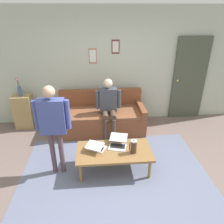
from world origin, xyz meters
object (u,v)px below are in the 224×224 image
laptop_left (96,147)px  side_shelf (24,112)px  couch (101,117)px  laptop_center (118,143)px  interior_door (189,79)px  coffee_table (114,152)px  person_standing (53,121)px  flower_vase (19,90)px  person_seated (108,105)px  french_press (134,146)px

laptop_left → side_shelf: side_shelf is taller
couch → laptop_center: 1.34m
interior_door → coffee_table: interior_door is taller
laptop_left → side_shelf: bearing=-44.2°
laptop_center → person_standing: 1.19m
side_shelf → person_standing: size_ratio=0.51×
side_shelf → interior_door: bearing=-177.0°
side_shelf → laptop_center: bearing=142.9°
interior_door → flower_vase: interior_door is taller
couch → flower_vase: 1.96m
couch → laptop_center: couch is taller
laptop_left → person_seated: size_ratio=0.31×
coffee_table → side_shelf: size_ratio=1.59×
couch → laptop_center: size_ratio=4.53×
interior_door → person_seated: interior_door is taller
french_press → flower_vase: 2.95m
interior_door → flower_vase: (4.04, 0.21, -0.07)m
french_press → person_standing: person_standing is taller
laptop_center → flower_vase: size_ratio=1.01×
couch → person_standing: bearing=60.8°
french_press → person_standing: size_ratio=0.17×
laptop_center → flower_vase: bearing=-37.1°
french_press → coffee_table: bearing=-14.3°
french_press → flower_vase: flower_vase is taller
laptop_center → french_press: 0.33m
interior_door → couch: (2.22, 0.47, -0.72)m
coffee_table → person_seated: bearing=-89.5°
coffee_table → flower_vase: (1.99, -1.70, 0.59)m
coffee_table → laptop_left: (0.30, -0.06, 0.08)m
french_press → flower_vase: (2.31, -1.78, 0.43)m
person_seated → person_standing: bearing=51.5°
interior_door → couch: 2.38m
couch → coffee_table: (-0.17, 1.45, 0.06)m
flower_vase → person_seated: size_ratio=0.33×
person_standing → laptop_center: bearing=-173.7°
coffee_table → laptop_left: laptop_left is taller
interior_door → person_standing: bearing=32.2°
side_shelf → french_press: bearing=142.3°
laptop_left → flower_vase: (1.69, -1.64, 0.51)m
couch → french_press: couch is taller
flower_vase → person_standing: 1.97m
coffee_table → side_shelf: (1.99, -1.71, 0.04)m
laptop_left → couch: bearing=-95.6°
flower_vase → laptop_left: bearing=135.9°
coffee_table → couch: bearing=-83.4°
interior_door → person_seated: 2.19m
laptop_center → person_seated: size_ratio=0.34×
coffee_table → person_standing: (0.97, -0.02, 0.65)m
laptop_left → laptop_center: bearing=-169.1°
laptop_left → french_press: french_press is taller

